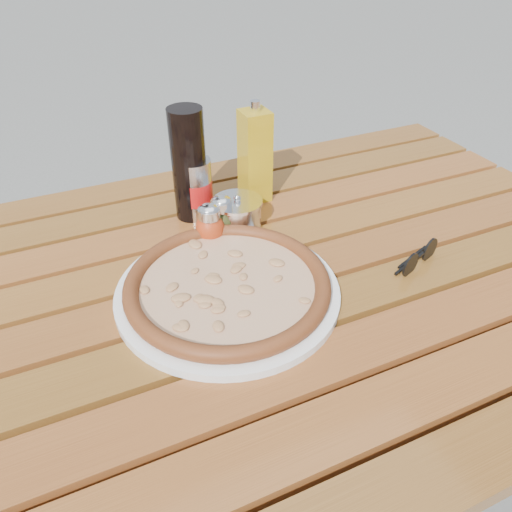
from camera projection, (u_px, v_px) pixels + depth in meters
name	position (u px, v px, depth m)	size (l,w,h in m)	color
ground	(259.00, 504.00, 1.29)	(60.00, 60.00, 0.00)	#62625D
table	(261.00, 310.00, 0.89)	(1.40, 0.90, 0.75)	#3B220D
plate	(228.00, 292.00, 0.80)	(0.36, 0.36, 0.01)	white
pizza	(228.00, 284.00, 0.79)	(0.36, 0.36, 0.03)	beige
pepper_shaker	(210.00, 225.00, 0.91)	(0.07, 0.07, 0.08)	#C43D16
oregano_shaker	(222.00, 216.00, 0.93)	(0.06, 0.06, 0.08)	#3D411A
dark_bottle	(189.00, 165.00, 0.95)	(0.07, 0.07, 0.22)	black
soda_can	(195.00, 189.00, 0.98)	(0.07, 0.07, 0.12)	#B8B8BD
olive_oil_cruet	(255.00, 156.00, 1.01)	(0.06, 0.06, 0.21)	#B69013
parmesan_tin	(238.00, 214.00, 0.96)	(0.13, 0.13, 0.07)	silver
sunglasses	(419.00, 258.00, 0.87)	(0.11, 0.06, 0.04)	black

